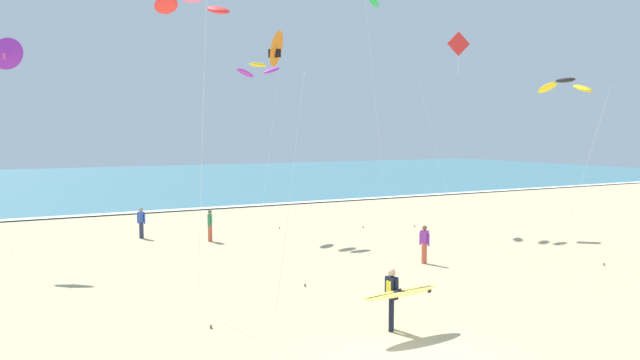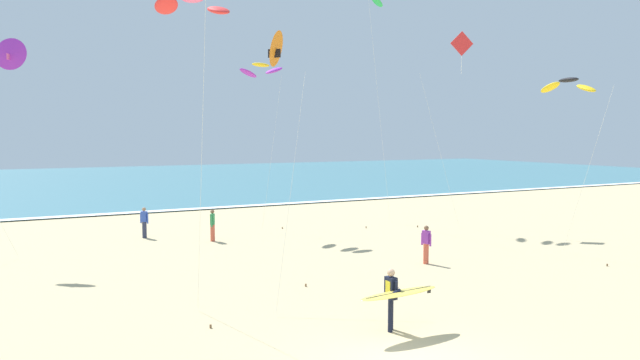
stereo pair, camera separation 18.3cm
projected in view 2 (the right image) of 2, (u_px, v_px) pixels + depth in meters
name	position (u px, v px, depth m)	size (l,w,h in m)	color
ocean_water	(103.00, 181.00, 65.93)	(160.00, 60.00, 0.08)	teal
shoreline_foam	(155.00, 211.00, 39.57)	(160.00, 0.98, 0.01)	white
surfer_lead	(395.00, 294.00, 15.38)	(2.48, 0.98, 1.71)	black
kite_arc_golden_near	(261.00, 70.00, 30.67)	(2.57, 2.76, 9.13)	purple
kite_delta_violet_mid	(10.00, 54.00, 24.07)	(4.27, 2.38, 9.38)	purple
kite_arc_rose_far	(193.00, 5.00, 16.66)	(2.20, 2.26, 9.35)	red
kite_diamond_scarlet_high	(461.00, 49.00, 32.84)	(3.12, 0.94, 11.21)	red
kite_delta_amber_close	(275.00, 50.00, 16.21)	(2.74, 3.19, 8.24)	orange
kite_arc_charcoal_outer	(568.00, 85.00, 25.37)	(2.58, 3.54, 7.82)	yellow
bystander_purple_top	(426.00, 244.00, 23.68)	(0.26, 0.48, 1.59)	#D8593F
bystander_blue_top	(144.00, 222.00, 29.66)	(0.36, 0.40, 1.59)	#2D334C
bystander_green_top	(213.00, 225.00, 28.74)	(0.31, 0.45, 1.59)	#D8593F
beach_ball	(392.00, 283.00, 20.09)	(0.28, 0.28, 0.28)	red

